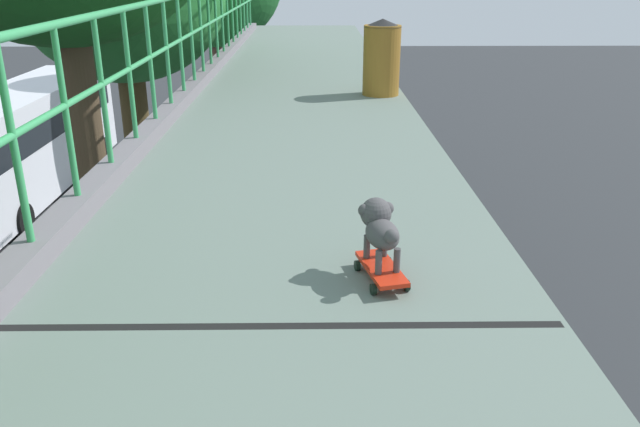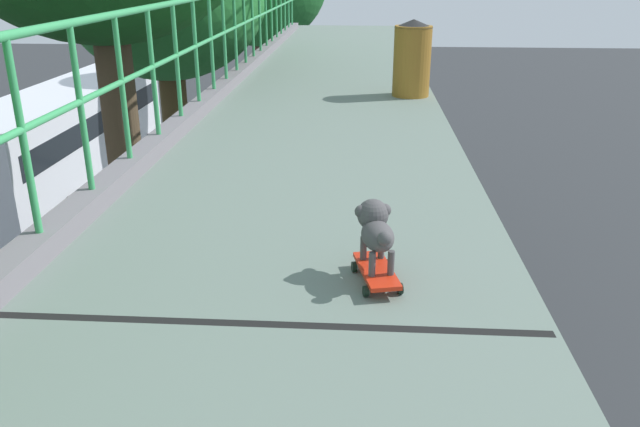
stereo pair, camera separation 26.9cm
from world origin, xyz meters
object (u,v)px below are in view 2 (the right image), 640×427
Objects in this scene: toy_skateboard at (376,271)px; city_bus at (69,135)px; small_dog at (376,227)px; car_white_fifth at (42,346)px; litter_bin at (412,57)px.

city_bus is at bearing 120.05° from toy_skateboard.
small_dog is (9.62, -16.57, 3.87)m from city_bus.
small_dog is at bearing -47.62° from car_white_fifth.
toy_skateboard is 0.49× the size of litter_bin.
litter_bin is at bearing 84.27° from toy_skateboard.
small_dog is 5.25m from litter_bin.
small_dog is at bearing 98.57° from toy_skateboard.
toy_skateboard is (9.63, -16.64, 3.64)m from city_bus.
car_white_fifth is at bearing 132.12° from toy_skateboard.
litter_bin reaches higher than small_dog.
toy_skateboard is 5.33m from litter_bin.
small_dog reaches higher than city_bus.
litter_bin reaches higher than toy_skateboard.
toy_skateboard is at bearing -81.43° from small_dog.
car_white_fifth is at bearing 170.45° from litter_bin.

